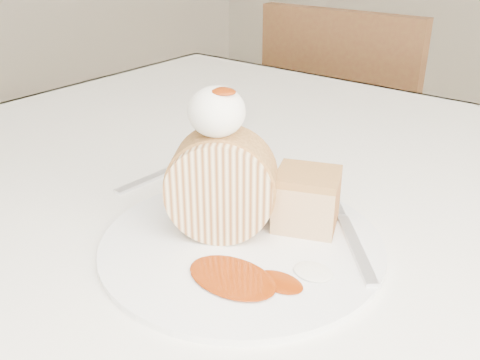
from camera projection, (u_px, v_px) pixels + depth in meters
The scene contains 10 objects.
table at pixel (365, 253), 0.70m from camera, with size 1.40×0.90×0.75m.
chair_far at pixel (348, 148), 1.45m from camera, with size 0.42×0.42×0.87m.
plate at pixel (242, 244), 0.54m from camera, with size 0.29×0.29×0.01m, color white.
roulade_slice at pixel (221, 185), 0.54m from camera, with size 0.11×0.11×0.06m, color beige.
cake_chunk at pixel (306, 203), 0.56m from camera, with size 0.06×0.06×0.05m, color #BC8347.
whipped_cream at pixel (217, 112), 0.50m from camera, with size 0.06×0.06×0.05m, color silver.
caramel_drizzle at pixel (222, 85), 0.49m from camera, with size 0.03×0.02×0.01m, color maroon.
caramel_pool at pixel (232, 277), 0.48m from camera, with size 0.09×0.06×0.00m, color maroon, non-canonical shape.
fork at pixel (356, 248), 0.53m from camera, with size 0.02×0.17×0.00m, color silver.
spoon at pixel (158, 175), 0.69m from camera, with size 0.02×0.16×0.00m, color silver.
Camera 1 is at (0.23, -0.36, 1.05)m, focal length 40.00 mm.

